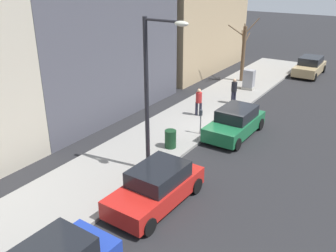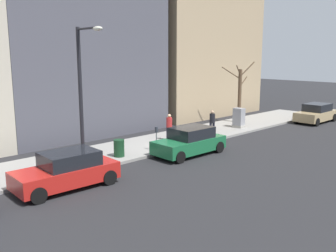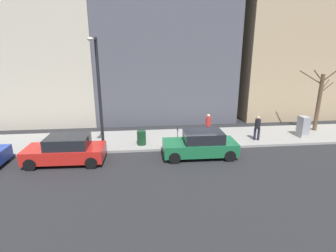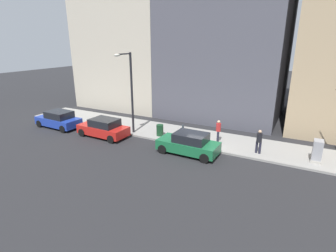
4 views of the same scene
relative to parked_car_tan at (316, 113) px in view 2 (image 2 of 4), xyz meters
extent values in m
plane|color=#232326|center=(1.29, 14.45, -0.74)|extent=(120.00, 120.00, 0.00)
cube|color=gray|center=(3.29, 14.45, -0.66)|extent=(4.00, 36.00, 0.15)
cube|color=tan|center=(0.00, 0.05, -0.17)|extent=(1.82, 4.21, 0.70)
cube|color=black|center=(0.00, -0.15, 0.48)|extent=(1.61, 2.21, 0.60)
cylinder|color=black|center=(-0.84, 1.61, -0.42)|extent=(0.22, 0.64, 0.64)
cylinder|color=black|center=(0.86, 1.60, -0.42)|extent=(0.22, 0.64, 0.64)
cylinder|color=black|center=(-0.86, -1.49, -0.42)|extent=(0.22, 0.64, 0.64)
cylinder|color=black|center=(0.84, -1.50, -0.42)|extent=(0.22, 0.64, 0.64)
cube|color=#196038|center=(0.26, 14.82, -0.17)|extent=(1.87, 4.23, 0.70)
cube|color=black|center=(0.26, 14.62, 0.48)|extent=(1.64, 2.23, 0.60)
cylinder|color=black|center=(-0.56, 16.39, -0.42)|extent=(0.23, 0.64, 0.64)
cylinder|color=black|center=(1.14, 16.36, -0.42)|extent=(0.23, 0.64, 0.64)
cylinder|color=black|center=(-0.61, 13.29, -0.42)|extent=(0.23, 0.64, 0.64)
cylinder|color=black|center=(1.09, 13.26, -0.42)|extent=(0.23, 0.64, 0.64)
cube|color=red|center=(0.18, 22.33, -0.17)|extent=(1.94, 4.26, 0.70)
cube|color=black|center=(0.18, 22.13, 0.48)|extent=(1.67, 2.25, 0.60)
cylinder|color=black|center=(-0.61, 23.90, -0.42)|extent=(0.24, 0.65, 0.64)
cylinder|color=black|center=(1.08, 23.85, -0.42)|extent=(0.24, 0.65, 0.64)
cylinder|color=black|center=(-0.72, 20.80, -0.42)|extent=(0.24, 0.65, 0.64)
cylinder|color=black|center=(0.98, 20.75, -0.42)|extent=(0.24, 0.65, 0.64)
cylinder|color=slate|center=(1.74, 15.90, -0.06)|extent=(0.07, 0.07, 1.05)
cube|color=#2D333D|center=(1.74, 15.90, 0.61)|extent=(0.14, 0.10, 0.30)
cube|color=#A8A399|center=(2.59, 6.98, -0.50)|extent=(0.83, 0.61, 0.18)
cube|color=#939399|center=(2.59, 6.98, 0.22)|extent=(0.75, 0.55, 1.25)
cylinder|color=black|center=(1.84, 20.50, 2.66)|extent=(0.18, 0.18, 6.50)
cylinder|color=black|center=(1.04, 20.50, 5.81)|extent=(1.60, 0.10, 0.10)
ellipsoid|color=beige|center=(0.24, 20.50, 5.76)|extent=(0.56, 0.32, 0.20)
cylinder|color=brown|center=(3.89, 5.16, 1.50)|extent=(0.28, 0.28, 4.17)
cylinder|color=brown|center=(3.70, 5.64, 3.47)|extent=(0.38, 1.04, 0.93)
cylinder|color=brown|center=(3.85, 4.76, 2.63)|extent=(0.14, 0.86, 0.78)
cylinder|color=brown|center=(4.24, 4.68, 2.66)|extent=(0.65, 1.07, 0.98)
cylinder|color=brown|center=(3.49, 4.82, 3.60)|extent=(0.82, 0.79, 1.16)
cylinder|color=brown|center=(4.35, 5.78, 3.32)|extent=(0.78, 1.39, 0.98)
cylinder|color=#14381E|center=(2.19, 18.15, -0.14)|extent=(0.56, 0.56, 0.90)
cylinder|color=#1E1E2D|center=(2.20, 10.36, -0.18)|extent=(0.16, 0.16, 0.82)
cylinder|color=#1E1E2D|center=(2.27, 10.59, -0.18)|extent=(0.16, 0.16, 0.82)
cylinder|color=black|center=(2.23, 10.47, 0.54)|extent=(0.36, 0.36, 0.62)
sphere|color=tan|center=(2.23, 10.47, 0.96)|extent=(0.22, 0.22, 0.22)
cylinder|color=#1E1E2D|center=(3.00, 13.56, -0.18)|extent=(0.16, 0.16, 0.82)
cylinder|color=#1E1E2D|center=(3.23, 13.62, -0.18)|extent=(0.16, 0.16, 0.82)
cylinder|color=#A52323|center=(3.12, 13.59, 0.54)|extent=(0.36, 0.36, 0.62)
sphere|color=tan|center=(3.12, 13.59, 0.96)|extent=(0.22, 0.22, 0.22)
camera|label=1|loc=(-6.72, 32.13, 7.58)|focal=40.00mm
camera|label=2|loc=(-13.37, 29.48, 4.70)|focal=40.00mm
camera|label=3|loc=(-13.64, 18.18, 5.31)|focal=28.00mm
camera|label=4|loc=(-15.23, 8.24, 6.73)|focal=28.00mm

